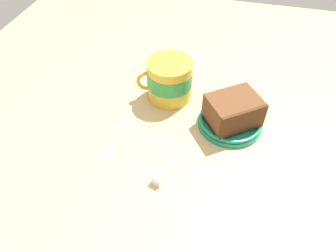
{
  "coord_description": "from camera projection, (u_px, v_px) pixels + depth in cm",
  "views": [
    {
      "loc": [
        -5.92,
        44.2,
        47.93
      ],
      "look_at": [
        4.58,
        2.58,
        3.0
      ],
      "focal_mm": 33.48,
      "sensor_mm": 36.0,
      "label": 1
    }
  ],
  "objects": [
    {
      "name": "ground_plane",
      "position": [
        192.0,
        135.0,
        0.66
      ],
      "size": [
        127.19,
        127.19,
        2.22
      ],
      "primitive_type": "cube",
      "color": "tan"
    },
    {
      "name": "small_plate",
      "position": [
        230.0,
        121.0,
        0.66
      ],
      "size": [
        13.56,
        13.56,
        1.85
      ],
      "color": "#1E8C66",
      "rests_on": "ground_plane"
    },
    {
      "name": "cake_slice",
      "position": [
        233.0,
        111.0,
        0.63
      ],
      "size": [
        12.89,
        12.45,
        6.17
      ],
      "color": "#472814",
      "rests_on": "small_plate"
    },
    {
      "name": "tea_mug",
      "position": [
        169.0,
        79.0,
        0.69
      ],
      "size": [
        12.27,
        10.14,
        9.32
      ],
      "color": "gold",
      "rests_on": "ground_plane"
    },
    {
      "name": "teaspoon",
      "position": [
        112.0,
        145.0,
        0.62
      ],
      "size": [
        2.0,
        12.52,
        0.8
      ],
      "color": "silver",
      "rests_on": "ground_plane"
    },
    {
      "name": "sugar_cube",
      "position": [
        158.0,
        179.0,
        0.56
      ],
      "size": [
        2.36,
        2.36,
        1.87
      ],
      "primitive_type": "cube",
      "rotation": [
        0.0,
        0.0,
        1.25
      ],
      "color": "white",
      "rests_on": "ground_plane"
    }
  ]
}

